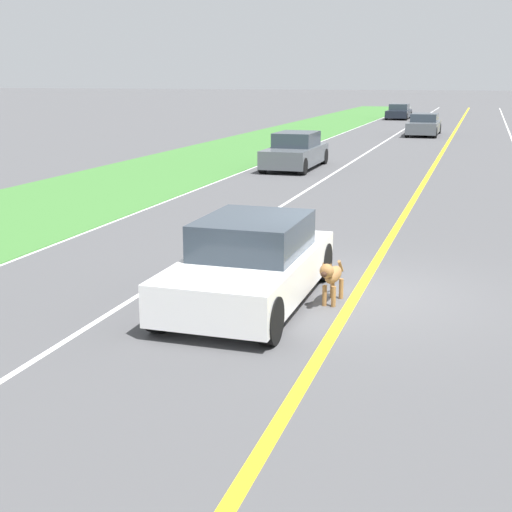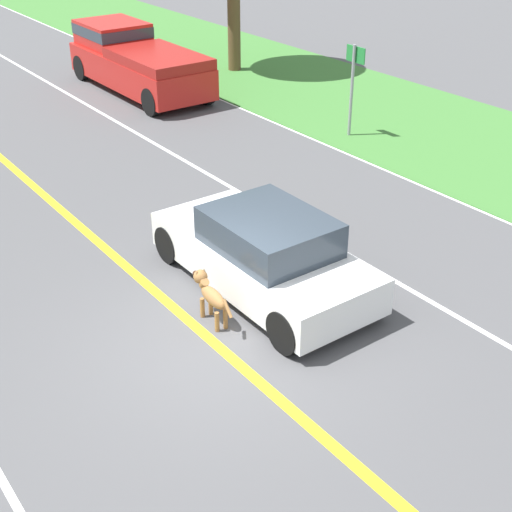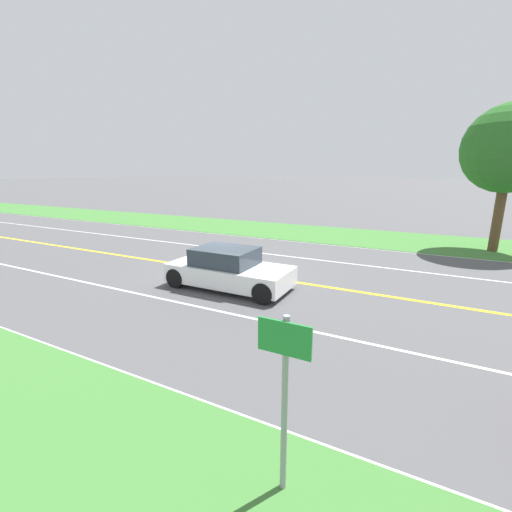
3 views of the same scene
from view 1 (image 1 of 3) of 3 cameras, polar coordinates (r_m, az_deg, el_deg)
ground_plane at (r=12.27m, az=8.11°, el=-2.95°), size 400.00×400.00×0.00m
centre_divider_line at (r=12.27m, az=8.11°, el=-2.93°), size 0.18×160.00×0.01m
lane_edge_line_right at (r=15.02m, az=-19.23°, el=-0.44°), size 0.14×160.00×0.01m
lane_dash_same_dir at (r=13.26m, az=-6.97°, el=-1.60°), size 0.10×160.00×0.01m
ego_car at (r=11.50m, az=-0.41°, el=-0.63°), size 1.89×4.23×1.39m
dog at (r=11.51m, az=6.08°, el=-1.58°), size 0.28×1.18×0.77m
car_trailing_near at (r=28.97m, az=3.17°, el=8.33°), size 1.80×4.55×1.44m
car_trailing_mid at (r=46.82m, az=13.29°, el=10.15°), size 1.88×4.73×1.36m
car_trailing_far at (r=65.08m, az=11.36°, el=11.23°), size 1.88×4.64×1.31m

